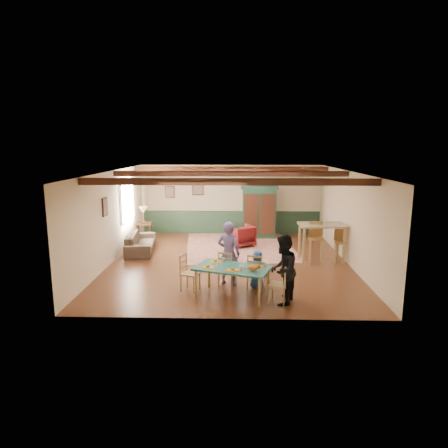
{
  "coord_description": "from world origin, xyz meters",
  "views": [
    {
      "loc": [
        0.18,
        -11.52,
        3.43
      ],
      "look_at": [
        -0.16,
        0.05,
        1.15
      ],
      "focal_mm": 32.0,
      "sensor_mm": 36.0,
      "label": 1
    }
  ],
  "objects_px": {
    "dining_chair_end_left": "(190,273)",
    "counter_table": "(321,242)",
    "bar_stool_left": "(316,243)",
    "dining_chair_far_left": "(228,268)",
    "table_lamp": "(144,215)",
    "sofa": "(141,242)",
    "cat": "(253,267)",
    "bar_stool_right": "(340,246)",
    "dining_chair_far_right": "(256,271)",
    "armchair": "(241,236)",
    "end_table": "(144,232)",
    "person_man": "(229,253)",
    "dining_table": "(232,282)",
    "person_child": "(257,269)",
    "person_woman": "(283,270)",
    "dining_chair_end_right": "(278,284)",
    "armoire": "(259,212)"
  },
  "relations": [
    {
      "from": "dining_chair_far_left",
      "to": "dining_chair_end_right",
      "type": "xyz_separation_m",
      "value": [
        1.14,
        -1.12,
        0.0
      ]
    },
    {
      "from": "dining_chair_far_left",
      "to": "dining_chair_end_left",
      "type": "bearing_deg",
      "value": 43.83
    },
    {
      "from": "dining_chair_far_right",
      "to": "counter_table",
      "type": "relative_size",
      "value": 0.65
    },
    {
      "from": "person_man",
      "to": "cat",
      "type": "relative_size",
      "value": 4.79
    },
    {
      "from": "dining_chair_end_left",
      "to": "person_man",
      "type": "height_order",
      "value": "person_man"
    },
    {
      "from": "armchair",
      "to": "bar_stool_right",
      "type": "relative_size",
      "value": 0.8
    },
    {
      "from": "counter_table",
      "to": "bar_stool_left",
      "type": "xyz_separation_m",
      "value": [
        -0.22,
        -0.29,
        0.04
      ]
    },
    {
      "from": "dining_chair_end_left",
      "to": "counter_table",
      "type": "height_order",
      "value": "counter_table"
    },
    {
      "from": "sofa",
      "to": "bar_stool_right",
      "type": "xyz_separation_m",
      "value": [
        6.22,
        -1.09,
        0.19
      ]
    },
    {
      "from": "dining_chair_end_left",
      "to": "sofa",
      "type": "height_order",
      "value": "dining_chair_end_left"
    },
    {
      "from": "person_man",
      "to": "counter_table",
      "type": "height_order",
      "value": "person_man"
    },
    {
      "from": "counter_table",
      "to": "bar_stool_right",
      "type": "xyz_separation_m",
      "value": [
        0.52,
        -0.17,
        -0.07
      ]
    },
    {
      "from": "dining_chair_far_right",
      "to": "armchair",
      "type": "height_order",
      "value": "dining_chair_far_right"
    },
    {
      "from": "dining_chair_far_right",
      "to": "person_child",
      "type": "distance_m",
      "value": 0.08
    },
    {
      "from": "dining_table",
      "to": "person_child",
      "type": "distance_m",
      "value": 0.84
    },
    {
      "from": "dining_chair_end_left",
      "to": "person_man",
      "type": "distance_m",
      "value": 1.09
    },
    {
      "from": "dining_table",
      "to": "dining_chair_far_right",
      "type": "height_order",
      "value": "dining_chair_far_right"
    },
    {
      "from": "person_man",
      "to": "dining_chair_far_right",
      "type": "bearing_deg",
      "value": 174.29
    },
    {
      "from": "counter_table",
      "to": "bar_stool_left",
      "type": "bearing_deg",
      "value": -126.43
    },
    {
      "from": "sofa",
      "to": "bar_stool_right",
      "type": "bearing_deg",
      "value": -107.12
    },
    {
      "from": "dining_chair_far_left",
      "to": "person_child",
      "type": "height_order",
      "value": "person_child"
    },
    {
      "from": "dining_chair_far_left",
      "to": "person_woman",
      "type": "distance_m",
      "value": 1.71
    },
    {
      "from": "dining_chair_far_left",
      "to": "table_lamp",
      "type": "height_order",
      "value": "table_lamp"
    },
    {
      "from": "cat",
      "to": "bar_stool_right",
      "type": "xyz_separation_m",
      "value": [
        2.71,
        3.08,
        -0.29
      ]
    },
    {
      "from": "dining_chair_far_left",
      "to": "sofa",
      "type": "xyz_separation_m",
      "value": [
        -2.93,
        3.16,
        -0.14
      ]
    },
    {
      "from": "bar_stool_left",
      "to": "bar_stool_right",
      "type": "bearing_deg",
      "value": 14.8
    },
    {
      "from": "dining_table",
      "to": "person_woman",
      "type": "distance_m",
      "value": 1.24
    },
    {
      "from": "dining_chair_far_right",
      "to": "bar_stool_right",
      "type": "bearing_deg",
      "value": -118.82
    },
    {
      "from": "dining_chair_far_left",
      "to": "dining_chair_end_right",
      "type": "relative_size",
      "value": 1.0
    },
    {
      "from": "dining_chair_end_left",
      "to": "dining_chair_end_right",
      "type": "distance_m",
      "value": 2.15
    },
    {
      "from": "dining_chair_end_right",
      "to": "armoire",
      "type": "distance_m",
      "value": 6.45
    },
    {
      "from": "person_woman",
      "to": "dining_table",
      "type": "bearing_deg",
      "value": -90.0
    },
    {
      "from": "sofa",
      "to": "person_man",
      "type": "bearing_deg",
      "value": -143.42
    },
    {
      "from": "bar_stool_right",
      "to": "sofa",
      "type": "bearing_deg",
      "value": 176.38
    },
    {
      "from": "dining_chair_end_left",
      "to": "table_lamp",
      "type": "bearing_deg",
      "value": 43.47
    },
    {
      "from": "armchair",
      "to": "dining_chair_end_left",
      "type": "bearing_deg",
      "value": 42.97
    },
    {
      "from": "cat",
      "to": "counter_table",
      "type": "relative_size",
      "value": 0.25
    },
    {
      "from": "person_woman",
      "to": "end_table",
      "type": "xyz_separation_m",
      "value": [
        -4.38,
        5.81,
        -0.44
      ]
    },
    {
      "from": "dining_chair_end_left",
      "to": "armchair",
      "type": "xyz_separation_m",
      "value": [
        1.28,
        4.39,
        -0.08
      ]
    },
    {
      "from": "dining_chair_far_right",
      "to": "end_table",
      "type": "height_order",
      "value": "dining_chair_far_right"
    },
    {
      "from": "person_man",
      "to": "bar_stool_left",
      "type": "xyz_separation_m",
      "value": [
        2.53,
        1.87,
        -0.19
      ]
    },
    {
      "from": "person_man",
      "to": "bar_stool_left",
      "type": "bearing_deg",
      "value": -124.15
    },
    {
      "from": "sofa",
      "to": "dining_table",
      "type": "bearing_deg",
      "value": -149.17
    },
    {
      "from": "end_table",
      "to": "person_man",
      "type": "bearing_deg",
      "value": -55.35
    },
    {
      "from": "person_man",
      "to": "table_lamp",
      "type": "bearing_deg",
      "value": -35.97
    },
    {
      "from": "dining_table",
      "to": "dining_chair_far_left",
      "type": "relative_size",
      "value": 1.89
    },
    {
      "from": "bar_stool_left",
      "to": "bar_stool_right",
      "type": "distance_m",
      "value": 0.75
    },
    {
      "from": "dining_chair_end_left",
      "to": "bar_stool_left",
      "type": "relative_size",
      "value": 0.72
    },
    {
      "from": "dining_chair_far_left",
      "to": "cat",
      "type": "bearing_deg",
      "value": 139.2
    },
    {
      "from": "dining_table",
      "to": "person_man",
      "type": "xyz_separation_m",
      "value": [
        -0.1,
        0.83,
        0.46
      ]
    }
  ]
}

